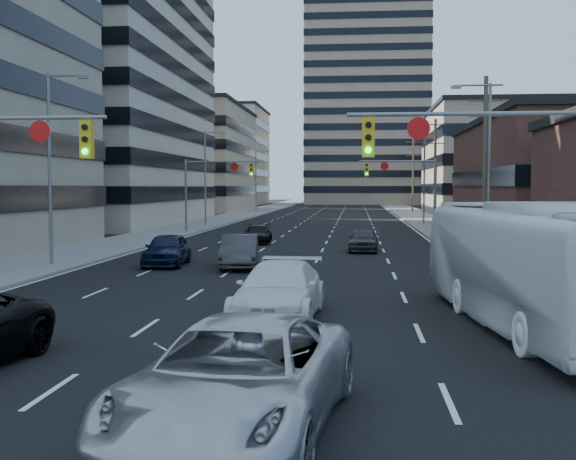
# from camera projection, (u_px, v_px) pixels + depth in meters

# --- Properties ---
(ground) EXTENTS (400.00, 400.00, 0.00)m
(ground) POSITION_uv_depth(u_px,v_px,m) (147.00, 395.00, 13.07)
(ground) COLOR black
(ground) RESTS_ON ground
(road_surface) EXTENTS (18.00, 300.00, 0.02)m
(road_surface) POSITION_uv_depth(u_px,v_px,m) (337.00, 206.00, 142.27)
(road_surface) COLOR black
(road_surface) RESTS_ON ground
(sidewalk_left) EXTENTS (5.00, 300.00, 0.15)m
(sidewalk_left) POSITION_uv_depth(u_px,v_px,m) (279.00, 205.00, 143.34)
(sidewalk_left) COLOR slate
(sidewalk_left) RESTS_ON ground
(sidewalk_right) EXTENTS (5.00, 300.00, 0.15)m
(sidewalk_right) POSITION_uv_depth(u_px,v_px,m) (395.00, 206.00, 141.19)
(sidewalk_right) COLOR slate
(sidewalk_right) RESTS_ON ground
(office_left_mid) EXTENTS (26.00, 34.00, 28.00)m
(office_left_mid) POSITION_uv_depth(u_px,v_px,m) (57.00, 88.00, 74.39)
(office_left_mid) COLOR #ADA089
(office_left_mid) RESTS_ON ground
(office_left_far) EXTENTS (20.00, 30.00, 16.00)m
(office_left_far) POSITION_uv_depth(u_px,v_px,m) (180.00, 160.00, 114.22)
(office_left_far) COLOR gray
(office_left_far) RESTS_ON ground
(office_right_far) EXTENTS (22.00, 28.00, 14.00)m
(office_right_far) POSITION_uv_depth(u_px,v_px,m) (513.00, 163.00, 97.77)
(office_right_far) COLOR gray
(office_right_far) RESTS_ON ground
(apartment_tower) EXTENTS (26.00, 26.00, 58.00)m
(apartment_tower) POSITION_uv_depth(u_px,v_px,m) (367.00, 73.00, 159.85)
(apartment_tower) COLOR gray
(apartment_tower) RESTS_ON ground
(bg_block_left) EXTENTS (24.00, 24.00, 20.00)m
(bg_block_left) POSITION_uv_depth(u_px,v_px,m) (207.00, 158.00, 154.23)
(bg_block_left) COLOR #ADA089
(bg_block_left) RESTS_ON ground
(bg_block_right) EXTENTS (22.00, 22.00, 12.00)m
(bg_block_right) POSITION_uv_depth(u_px,v_px,m) (503.00, 175.00, 138.92)
(bg_block_right) COLOR gray
(bg_block_right) RESTS_ON ground
(signal_near_right) EXTENTS (6.59, 0.33, 6.00)m
(signal_near_right) POSITION_uv_depth(u_px,v_px,m) (489.00, 167.00, 20.06)
(signal_near_right) COLOR slate
(signal_near_right) RESTS_ON ground
(signal_far_left) EXTENTS (6.09, 0.33, 6.00)m
(signal_far_left) POSITION_uv_depth(u_px,v_px,m) (214.00, 180.00, 58.25)
(signal_far_left) COLOR slate
(signal_far_left) RESTS_ON ground
(signal_far_right) EXTENTS (6.09, 0.33, 6.00)m
(signal_far_right) POSITION_uv_depth(u_px,v_px,m) (406.00, 180.00, 56.82)
(signal_far_right) COLOR slate
(signal_far_right) RESTS_ON ground
(utility_pole_block) EXTENTS (2.20, 0.28, 11.00)m
(utility_pole_block) POSITION_uv_depth(u_px,v_px,m) (485.00, 156.00, 47.36)
(utility_pole_block) COLOR #4C3D2D
(utility_pole_block) RESTS_ON ground
(utility_pole_midblock) EXTENTS (2.20, 0.28, 11.00)m
(utility_pole_midblock) POSITION_uv_depth(u_px,v_px,m) (435.00, 168.00, 77.18)
(utility_pole_midblock) COLOR #4C3D2D
(utility_pole_midblock) RESTS_ON ground
(utility_pole_distant) EXTENTS (2.20, 0.28, 11.00)m
(utility_pole_distant) POSITION_uv_depth(u_px,v_px,m) (413.00, 173.00, 106.99)
(utility_pole_distant) COLOR #4C3D2D
(utility_pole_distant) RESTS_ON ground
(streetlight_left_near) EXTENTS (2.03, 0.22, 9.00)m
(streetlight_left_near) POSITION_uv_depth(u_px,v_px,m) (53.00, 159.00, 33.61)
(streetlight_left_near) COLOR slate
(streetlight_left_near) RESTS_ON ground
(streetlight_left_mid) EXTENTS (2.03, 0.22, 9.00)m
(streetlight_left_mid) POSITION_uv_depth(u_px,v_px,m) (207.00, 173.00, 68.40)
(streetlight_left_mid) COLOR slate
(streetlight_left_mid) RESTS_ON ground
(streetlight_left_far) EXTENTS (2.03, 0.22, 9.00)m
(streetlight_left_far) POSITION_uv_depth(u_px,v_px,m) (257.00, 178.00, 103.18)
(streetlight_left_far) COLOR slate
(streetlight_left_far) RESTS_ON ground
(streetlight_right_near) EXTENTS (2.03, 0.22, 9.00)m
(streetlight_right_near) POSITION_uv_depth(u_px,v_px,m) (486.00, 162.00, 36.65)
(streetlight_right_near) COLOR slate
(streetlight_right_near) RESTS_ON ground
(streetlight_right_far) EXTENTS (2.03, 0.22, 9.00)m
(streetlight_right_far) POSITION_uv_depth(u_px,v_px,m) (423.00, 174.00, 71.43)
(streetlight_right_far) COLOR slate
(streetlight_right_far) RESTS_ON ground
(white_van) EXTENTS (2.54, 5.64, 1.61)m
(white_van) POSITION_uv_depth(u_px,v_px,m) (279.00, 291.00, 20.51)
(white_van) COLOR white
(white_van) RESTS_ON ground
(silver_suv) EXTENTS (3.56, 6.49, 1.72)m
(silver_suv) POSITION_uv_depth(u_px,v_px,m) (239.00, 378.00, 10.95)
(silver_suv) COLOR silver
(silver_suv) RESTS_ON ground
(transit_bus) EXTENTS (4.14, 12.38, 3.38)m
(transit_bus) POSITION_uv_depth(u_px,v_px,m) (532.00, 266.00, 19.02)
(transit_bus) COLOR white
(transit_bus) RESTS_ON ground
(sedan_blue) EXTENTS (2.15, 4.69, 1.56)m
(sedan_blue) POSITION_uv_depth(u_px,v_px,m) (167.00, 250.00, 34.36)
(sedan_blue) COLOR black
(sedan_blue) RESTS_ON ground
(sedan_grey_center) EXTENTS (2.14, 4.81, 1.53)m
(sedan_grey_center) POSITION_uv_depth(u_px,v_px,m) (239.00, 252.00, 33.40)
(sedan_grey_center) COLOR #363638
(sedan_grey_center) RESTS_ON ground
(sedan_black_far) EXTENTS (1.90, 4.33, 1.24)m
(sedan_black_far) POSITION_uv_depth(u_px,v_px,m) (258.00, 234.00, 47.83)
(sedan_black_far) COLOR black
(sedan_black_far) RESTS_ON ground
(sedan_grey_right) EXTENTS (1.80, 4.18, 1.40)m
(sedan_grey_right) POSITION_uv_depth(u_px,v_px,m) (363.00, 240.00, 41.85)
(sedan_grey_right) COLOR #353638
(sedan_grey_right) RESTS_ON ground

